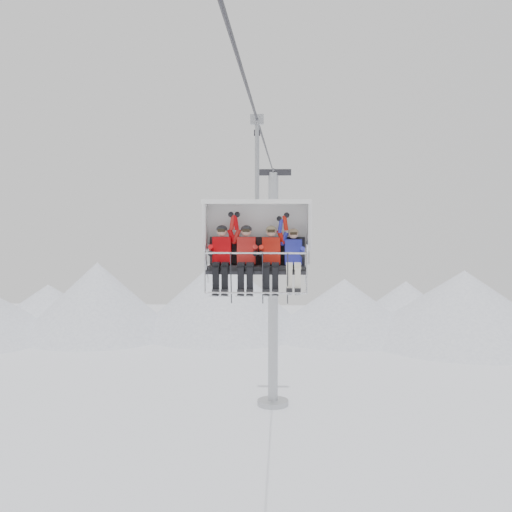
{
  "coord_description": "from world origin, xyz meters",
  "views": [
    {
      "loc": [
        0.62,
        -14.09,
        11.3
      ],
      "look_at": [
        0.0,
        0.0,
        10.25
      ],
      "focal_mm": 45.0,
      "sensor_mm": 36.0,
      "label": 1
    }
  ],
  "objects_px": {
    "chairlift_carrier": "(257,235)",
    "skier_center_left": "(246,256)",
    "skier_center_right": "(271,256)",
    "skier_far_right": "(293,258)",
    "lift_tower_right": "(273,306)",
    "skier_far_left": "(222,256)"
  },
  "relations": [
    {
      "from": "chairlift_carrier",
      "to": "skier_center_left",
      "type": "bearing_deg",
      "value": -128.15
    },
    {
      "from": "skier_center_right",
      "to": "skier_far_right",
      "type": "xyz_separation_m",
      "value": [
        0.5,
        -0.01,
        -0.03
      ]
    },
    {
      "from": "chairlift_carrier",
      "to": "skier_center_right",
      "type": "height_order",
      "value": "chairlift_carrier"
    },
    {
      "from": "lift_tower_right",
      "to": "skier_center_right",
      "type": "bearing_deg",
      "value": -89.13
    },
    {
      "from": "skier_center_right",
      "to": "skier_center_left",
      "type": "bearing_deg",
      "value": 179.86
    },
    {
      "from": "skier_center_left",
      "to": "skier_far_right",
      "type": "relative_size",
      "value": 1.0
    },
    {
      "from": "chairlift_carrier",
      "to": "skier_far_left",
      "type": "bearing_deg",
      "value": -159.15
    },
    {
      "from": "lift_tower_right",
      "to": "skier_far_left",
      "type": "height_order",
      "value": "lift_tower_right"
    },
    {
      "from": "lift_tower_right",
      "to": "skier_center_right",
      "type": "distance_m",
      "value": 22.1
    },
    {
      "from": "skier_far_left",
      "to": "skier_center_left",
      "type": "distance_m",
      "value": 0.56
    },
    {
      "from": "chairlift_carrier",
      "to": "skier_far_right",
      "type": "relative_size",
      "value": 2.36
    },
    {
      "from": "lift_tower_right",
      "to": "skier_far_left",
      "type": "distance_m",
      "value": 22.11
    },
    {
      "from": "skier_far_right",
      "to": "skier_center_left",
      "type": "bearing_deg",
      "value": 179.5
    },
    {
      "from": "skier_far_left",
      "to": "skier_center_right",
      "type": "xyz_separation_m",
      "value": [
        1.13,
        -0.0,
        -0.01
      ]
    },
    {
      "from": "skier_far_left",
      "to": "skier_far_right",
      "type": "bearing_deg",
      "value": -0.33
    },
    {
      "from": "chairlift_carrier",
      "to": "skier_center_left",
      "type": "xyz_separation_m",
      "value": [
        -0.24,
        -0.3,
        -0.47
      ]
    },
    {
      "from": "lift_tower_right",
      "to": "skier_center_left",
      "type": "bearing_deg",
      "value": -90.63
    },
    {
      "from": "skier_center_right",
      "to": "chairlift_carrier",
      "type": "bearing_deg",
      "value": 137.11
    },
    {
      "from": "skier_center_left",
      "to": "skier_center_right",
      "type": "distance_m",
      "value": 0.57
    },
    {
      "from": "lift_tower_right",
      "to": "chairlift_carrier",
      "type": "relative_size",
      "value": 3.38
    },
    {
      "from": "lift_tower_right",
      "to": "skier_center_right",
      "type": "height_order",
      "value": "lift_tower_right"
    },
    {
      "from": "skier_center_right",
      "to": "skier_far_left",
      "type": "bearing_deg",
      "value": 179.93
    }
  ]
}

